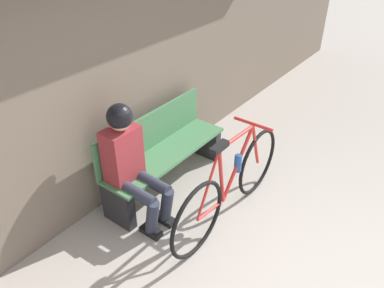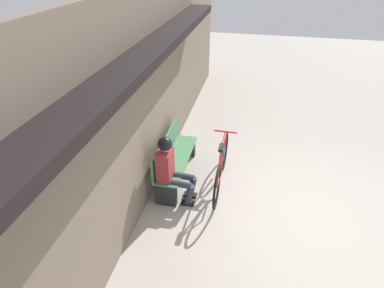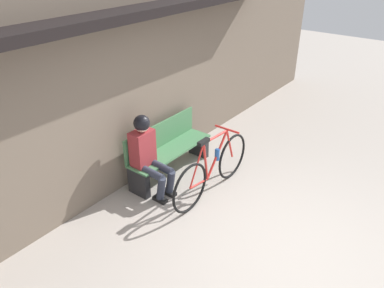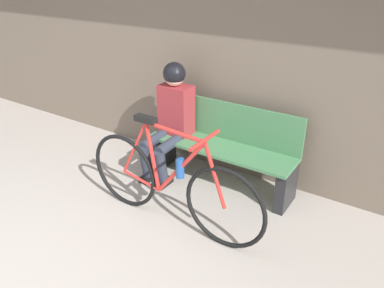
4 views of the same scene
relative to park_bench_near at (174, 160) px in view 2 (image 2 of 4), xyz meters
The scene contains 5 objects.
ground_plane 2.27m from the park_bench_near, 105.18° to the right, with size 24.00×24.00×0.00m, color #ADA399.
storefront_wall 1.44m from the park_bench_near, 151.19° to the left, with size 12.00×0.56×3.20m.
park_bench_near is the anchor object (origin of this frame).
bicycle 0.86m from the park_bench_near, 91.68° to the right, with size 1.77×0.40×0.97m.
person_seated 0.65m from the park_bench_near, 169.27° to the right, with size 0.34×0.61×1.20m.
Camera 2 is at (-3.59, 0.91, 3.58)m, focal length 28.00 mm.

